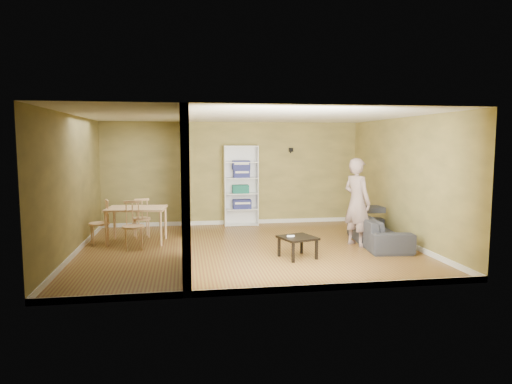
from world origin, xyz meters
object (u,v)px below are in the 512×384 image
chair_near (133,225)px  chair_far (141,217)px  chair_left (99,222)px  dining_table (136,211)px  sofa (379,226)px  person (357,194)px  bookshelf (241,186)px  coffee_table (298,240)px

chair_near → chair_far: 1.11m
chair_left → dining_table: bearing=75.3°
sofa → chair_left: (-5.66, 0.91, 0.07)m
sofa → person: (-0.48, 0.00, 0.66)m
person → bookshelf: bearing=12.4°
dining_table → chair_far: bearing=85.6°
sofa → bookshelf: bearing=49.2°
chair_left → chair_far: (0.78, 0.59, -0.02)m
person → chair_left: 5.29m
bookshelf → chair_left: bearing=-150.7°
chair_far → bookshelf: bearing=-166.8°
sofa → chair_far: 5.10m
person → bookshelf: size_ratio=1.04×
person → bookshelf: (-2.04, 2.68, -0.04)m
coffee_table → dining_table: (-3.01, 1.76, 0.33)m
sofa → dining_table: size_ratio=1.71×
chair_left → chair_far: bearing=108.7°
bookshelf → chair_near: size_ratio=2.13×
chair_left → chair_near: chair_near is taller
sofa → coffee_table: bearing=118.9°
sofa → person: size_ratio=0.97×
sofa → chair_near: size_ratio=2.15×
bookshelf → chair_far: 2.69m
dining_table → chair_far: 0.59m
bookshelf → dining_table: (-2.40, -1.72, -0.34)m
chair_left → chair_near: size_ratio=0.97×
chair_far → sofa: bearing=149.5°
sofa → chair_left: bearing=86.8°
coffee_table → chair_far: size_ratio=0.67×
bookshelf → person: bearing=-52.7°
person → coffee_table: 1.79m
coffee_table → person: bearing=29.5°
dining_table → bookshelf: bearing=35.6°
person → coffee_table: size_ratio=3.55×
coffee_table → sofa: bearing=22.9°
coffee_table → chair_near: 3.25m
person → coffee_table: (-1.43, -0.81, -0.71)m
dining_table → chair_far: chair_far is taller
dining_table → chair_left: 0.77m
dining_table → chair_near: size_ratio=1.26×
chair_near → chair_far: chair_near is taller
coffee_table → bookshelf: bearing=100.0°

